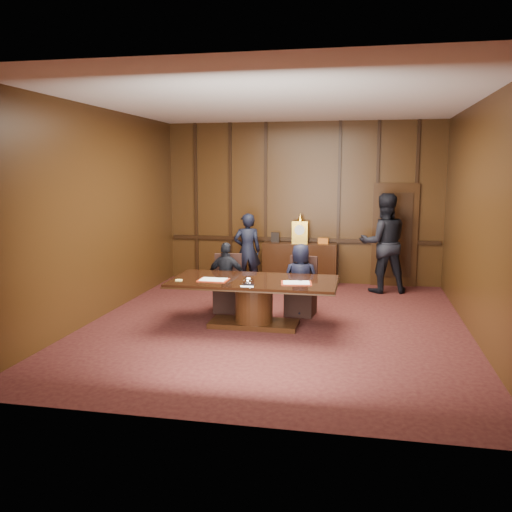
# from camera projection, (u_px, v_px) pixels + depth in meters

# --- Properties ---
(room) EXTENTS (7.00, 7.04, 3.50)m
(room) POSITION_uv_depth(u_px,v_px,m) (282.00, 218.00, 8.58)
(room) COLOR black
(room) RESTS_ON ground
(sideboard) EXTENTS (1.60, 0.45, 1.54)m
(sideboard) POSITION_uv_depth(u_px,v_px,m) (300.00, 262.00, 11.81)
(sideboard) COLOR black
(sideboard) RESTS_ON ground
(conference_table) EXTENTS (2.62, 1.32, 0.76)m
(conference_table) POSITION_uv_depth(u_px,v_px,m) (254.00, 295.00, 8.58)
(conference_table) COLOR black
(conference_table) RESTS_ON ground
(folder_left) EXTENTS (0.46, 0.34, 0.02)m
(folder_left) POSITION_uv_depth(u_px,v_px,m) (213.00, 280.00, 8.49)
(folder_left) COLOR #A0260E
(folder_left) RESTS_ON conference_table
(folder_right) EXTENTS (0.50, 0.39, 0.02)m
(folder_right) POSITION_uv_depth(u_px,v_px,m) (296.00, 283.00, 8.25)
(folder_right) COLOR #A0260E
(folder_right) RESTS_ON conference_table
(inkstand) EXTENTS (0.20, 0.14, 0.12)m
(inkstand) POSITION_uv_depth(u_px,v_px,m) (248.00, 282.00, 8.10)
(inkstand) COLOR white
(inkstand) RESTS_ON conference_table
(notepad) EXTENTS (0.11, 0.08, 0.01)m
(notepad) POSITION_uv_depth(u_px,v_px,m) (179.00, 280.00, 8.47)
(notepad) COLOR #FEEB7C
(notepad) RESTS_ON conference_table
(chair_left) EXTENTS (0.56, 0.56, 0.99)m
(chair_left) POSITION_uv_depth(u_px,v_px,m) (228.00, 294.00, 9.59)
(chair_left) COLOR black
(chair_left) RESTS_ON ground
(chair_right) EXTENTS (0.53, 0.53, 0.99)m
(chair_right) POSITION_uv_depth(u_px,v_px,m) (301.00, 298.00, 9.34)
(chair_right) COLOR black
(chair_right) RESTS_ON ground
(signatory_left) EXTENTS (0.73, 0.33, 1.23)m
(signatory_left) POSITION_uv_depth(u_px,v_px,m) (227.00, 277.00, 9.47)
(signatory_left) COLOR black
(signatory_left) RESTS_ON ground
(signatory_right) EXTENTS (0.64, 0.44, 1.24)m
(signatory_right) POSITION_uv_depth(u_px,v_px,m) (301.00, 280.00, 9.22)
(signatory_right) COLOR black
(signatory_right) RESTS_ON ground
(witness_left) EXTENTS (0.67, 0.54, 1.58)m
(witness_left) POSITION_uv_depth(u_px,v_px,m) (247.00, 251.00, 11.39)
(witness_left) COLOR black
(witness_left) RESTS_ON ground
(witness_right) EXTENTS (1.12, 0.95, 2.01)m
(witness_right) POSITION_uv_depth(u_px,v_px,m) (384.00, 243.00, 10.96)
(witness_right) COLOR black
(witness_right) RESTS_ON ground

